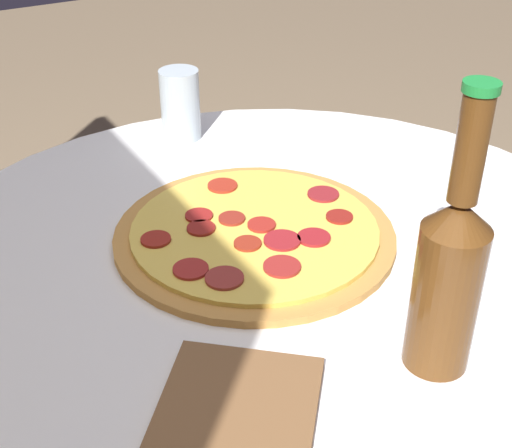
{
  "coord_description": "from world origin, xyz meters",
  "views": [
    {
      "loc": [
        -0.57,
        0.37,
        1.17
      ],
      "look_at": [
        0.06,
        -0.0,
        0.72
      ],
      "focal_mm": 50.0,
      "sensor_mm": 36.0,
      "label": 1
    }
  ],
  "objects": [
    {
      "name": "drinking_glass",
      "position": [
        0.37,
        -0.05,
        0.76
      ],
      "size": [
        0.06,
        0.06,
        0.11
      ],
      "color": "#ADBCC6",
      "rests_on": "table"
    },
    {
      "name": "beer_bottle",
      "position": [
        -0.22,
        -0.04,
        0.8
      ],
      "size": [
        0.06,
        0.06,
        0.28
      ],
      "color": "#563314",
      "rests_on": "table"
    },
    {
      "name": "table",
      "position": [
        0.0,
        0.0,
        0.54
      ],
      "size": [
        0.91,
        0.91,
        0.7
      ],
      "color": "white",
      "rests_on": "ground_plane"
    },
    {
      "name": "pizza_paddle",
      "position": [
        -0.2,
        0.17,
        0.71
      ],
      "size": [
        0.25,
        0.23,
        0.02
      ],
      "rotation": [
        0.0,
        0.0,
        2.43
      ],
      "color": "brown",
      "rests_on": "table"
    },
    {
      "name": "pizza",
      "position": [
        0.06,
        -0.0,
        0.71
      ],
      "size": [
        0.34,
        0.34,
        0.02
      ],
      "color": "#B77F3D",
      "rests_on": "table"
    }
  ]
}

